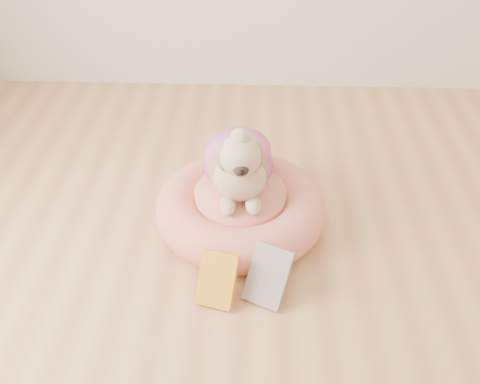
{
  "coord_description": "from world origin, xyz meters",
  "views": [
    {
      "loc": [
        -0.24,
        -0.61,
        1.41
      ],
      "look_at": [
        -0.3,
        0.96,
        0.2
      ],
      "focal_mm": 40.0,
      "sensor_mm": 36.0,
      "label": 1
    }
  ],
  "objects_px": {
    "dog": "(239,149)",
    "book_yellow": "(217,279)",
    "pet_bed": "(240,208)",
    "book_white": "(268,276)"
  },
  "relations": [
    {
      "from": "pet_bed",
      "to": "book_white",
      "type": "height_order",
      "value": "book_white"
    },
    {
      "from": "dog",
      "to": "book_white",
      "type": "xyz_separation_m",
      "value": [
        0.11,
        -0.39,
        -0.25
      ]
    },
    {
      "from": "dog",
      "to": "book_yellow",
      "type": "relative_size",
      "value": 2.41
    },
    {
      "from": "dog",
      "to": "book_white",
      "type": "height_order",
      "value": "dog"
    },
    {
      "from": "pet_bed",
      "to": "book_yellow",
      "type": "bearing_deg",
      "value": -99.58
    },
    {
      "from": "pet_bed",
      "to": "book_white",
      "type": "relative_size",
      "value": 3.22
    },
    {
      "from": "dog",
      "to": "book_yellow",
      "type": "height_order",
      "value": "dog"
    },
    {
      "from": "book_yellow",
      "to": "book_white",
      "type": "height_order",
      "value": "book_white"
    },
    {
      "from": "book_yellow",
      "to": "book_white",
      "type": "bearing_deg",
      "value": 21.16
    },
    {
      "from": "dog",
      "to": "book_yellow",
      "type": "bearing_deg",
      "value": -102.37
    }
  ]
}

